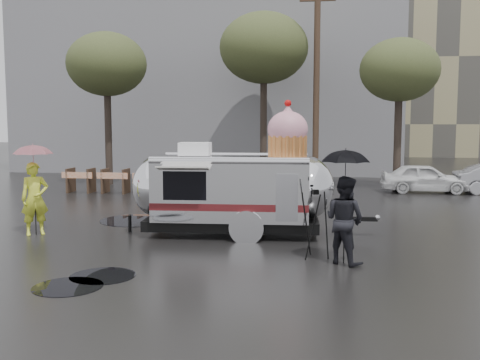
% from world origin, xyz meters
% --- Properties ---
extents(ground, '(120.00, 120.00, 0.00)m').
position_xyz_m(ground, '(0.00, 0.00, 0.00)').
color(ground, black).
rests_on(ground, ground).
extents(puddles, '(6.31, 8.34, 0.01)m').
position_xyz_m(puddles, '(-3.14, 1.35, 0.00)').
color(puddles, black).
rests_on(puddles, ground).
extents(grey_building, '(22.00, 12.00, 13.00)m').
position_xyz_m(grey_building, '(-4.00, 24.00, 6.50)').
color(grey_building, slate).
rests_on(grey_building, ground).
extents(utility_pole, '(1.60, 0.28, 9.00)m').
position_xyz_m(utility_pole, '(2.50, 14.00, 4.62)').
color(utility_pole, '#473323').
rests_on(utility_pole, ground).
extents(tree_left, '(3.64, 3.64, 6.95)m').
position_xyz_m(tree_left, '(-7.00, 13.00, 5.48)').
color(tree_left, '#382D26').
rests_on(tree_left, ground).
extents(tree_mid, '(4.20, 4.20, 8.03)m').
position_xyz_m(tree_mid, '(0.00, 15.00, 6.34)').
color(tree_mid, '#382D26').
rests_on(tree_mid, ground).
extents(tree_right, '(3.36, 3.36, 6.42)m').
position_xyz_m(tree_right, '(6.00, 13.00, 5.06)').
color(tree_right, '#382D26').
rests_on(tree_right, ground).
extents(barricade_row, '(4.30, 0.80, 1.00)m').
position_xyz_m(barricade_row, '(-5.55, 9.96, 0.52)').
color(barricade_row, '#473323').
rests_on(barricade_row, ground).
extents(airstream_trailer, '(6.60, 2.72, 3.56)m').
position_xyz_m(airstream_trailer, '(0.59, 2.47, 1.25)').
color(airstream_trailer, silver).
rests_on(airstream_trailer, ground).
extents(person_left, '(0.82, 0.77, 1.89)m').
position_xyz_m(person_left, '(-4.54, 1.61, 0.94)').
color(person_left, '#DAE837').
rests_on(person_left, ground).
extents(umbrella_pink, '(1.21, 1.21, 2.38)m').
position_xyz_m(umbrella_pink, '(-4.54, 1.61, 1.96)').
color(umbrella_pink, '#D4838F').
rests_on(umbrella_pink, ground).
extents(person_right, '(0.99, 0.92, 1.83)m').
position_xyz_m(person_right, '(3.29, -0.22, 0.91)').
color(person_right, black).
rests_on(person_right, ground).
extents(umbrella_black, '(1.25, 1.25, 2.40)m').
position_xyz_m(umbrella_black, '(3.29, -0.22, 1.98)').
color(umbrella_black, black).
rests_on(umbrella_black, ground).
extents(tripod, '(0.61, 0.59, 1.50)m').
position_xyz_m(tripod, '(2.68, 0.16, 0.88)').
color(tripod, black).
rests_on(tripod, ground).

